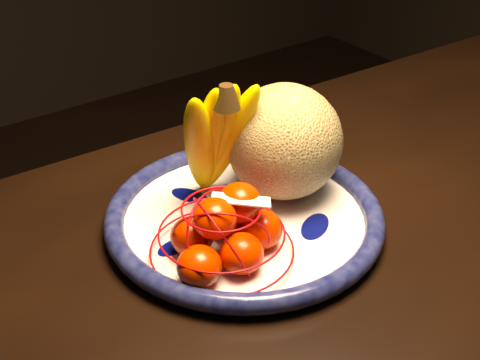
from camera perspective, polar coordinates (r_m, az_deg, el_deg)
dining_table at (r=1.00m, az=14.54°, el=-7.74°), size 1.54×0.96×0.75m
fruit_bowl at (r=0.91m, az=0.37°, el=-3.20°), size 0.38×0.38×0.03m
cantaloupe at (r=0.93m, az=3.80°, el=3.30°), size 0.16×0.16×0.16m
banana_bunch at (r=0.89m, az=-2.22°, el=3.84°), size 0.14×0.13×0.21m
mandarin_bag at (r=0.83m, az=-1.31°, el=-4.53°), size 0.18×0.18×0.11m
price_tag at (r=0.81m, az=0.10°, el=-1.71°), size 0.07×0.07×0.01m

